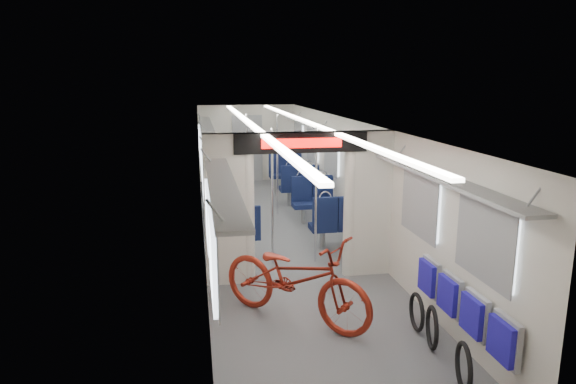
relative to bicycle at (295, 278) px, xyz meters
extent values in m
plane|color=#515456|center=(0.35, 3.42, -0.58)|extent=(12.00, 12.00, 0.00)
cube|color=beige|center=(-1.10, 3.42, 0.57)|extent=(0.02, 12.00, 2.30)
cube|color=beige|center=(1.80, 3.42, 0.57)|extent=(0.02, 12.00, 2.30)
cube|color=beige|center=(0.35, 9.42, 0.57)|extent=(2.90, 0.02, 2.30)
cube|color=beige|center=(0.35, -2.58, 0.57)|extent=(2.90, 0.02, 2.30)
cube|color=silver|center=(0.35, 3.42, 1.72)|extent=(2.90, 12.00, 0.02)
cube|color=white|center=(-0.20, 3.42, 1.69)|extent=(0.12, 11.40, 0.04)
cube|color=white|center=(0.90, 3.42, 1.69)|extent=(0.12, 11.40, 0.04)
cube|color=beige|center=(-0.78, 1.42, 0.42)|extent=(0.65, 0.18, 2.00)
cube|color=beige|center=(1.47, 1.42, 0.42)|extent=(0.65, 0.18, 2.00)
cube|color=beige|center=(0.35, 1.42, 1.57)|extent=(2.90, 0.18, 0.30)
cylinder|color=beige|center=(-0.45, 1.42, 0.42)|extent=(0.20, 0.20, 2.00)
cylinder|color=beige|center=(1.15, 1.42, 0.42)|extent=(0.20, 0.20, 2.00)
cube|color=black|center=(0.35, 1.31, 1.57)|extent=(2.00, 0.03, 0.30)
cube|color=#FF0C07|center=(0.35, 1.29, 1.57)|extent=(1.20, 0.02, 0.14)
cube|color=silver|center=(-1.07, -1.38, 0.82)|extent=(0.04, 1.00, 0.75)
cube|color=silver|center=(1.77, -1.38, 0.82)|extent=(0.04, 1.00, 0.75)
cube|color=silver|center=(-1.07, 0.22, 0.82)|extent=(0.04, 1.00, 0.75)
cube|color=silver|center=(1.77, 0.22, 0.82)|extent=(0.04, 1.00, 0.75)
cube|color=silver|center=(-1.07, 2.92, 0.82)|extent=(0.04, 1.00, 0.75)
cube|color=silver|center=(1.77, 2.92, 0.82)|extent=(0.04, 1.00, 0.75)
cube|color=silver|center=(-1.07, 4.82, 0.82)|extent=(0.04, 1.00, 0.75)
cube|color=silver|center=(1.77, 4.82, 0.82)|extent=(0.04, 1.00, 0.75)
cube|color=silver|center=(-1.07, 6.72, 0.82)|extent=(0.04, 1.00, 0.75)
cube|color=silver|center=(1.77, 6.72, 0.82)|extent=(0.04, 1.00, 0.75)
cube|color=silver|center=(-1.07, 8.52, 0.82)|extent=(0.04, 1.00, 0.75)
cube|color=silver|center=(1.77, 8.52, 0.82)|extent=(0.04, 1.00, 0.75)
cube|color=gray|center=(-0.92, -0.58, 1.37)|extent=(0.30, 3.60, 0.04)
cube|color=gray|center=(1.62, -0.58, 1.37)|extent=(0.30, 3.60, 0.04)
cube|color=gray|center=(-0.92, 5.42, 1.37)|extent=(0.30, 7.60, 0.04)
cube|color=gray|center=(1.62, 5.42, 1.37)|extent=(0.30, 7.60, 0.04)
cube|color=gray|center=(0.35, 9.36, 0.42)|extent=(0.90, 0.05, 2.00)
imported|color=maroon|center=(0.00, 0.00, 0.00)|extent=(2.11, 2.08, 1.16)
cube|color=gray|center=(1.73, -1.93, 0.00)|extent=(0.06, 0.43, 0.48)
cube|color=#1C1094|center=(1.67, -1.93, 0.00)|extent=(0.06, 0.39, 0.41)
cube|color=gray|center=(1.73, -1.38, 0.00)|extent=(0.06, 0.43, 0.48)
cube|color=#1C1094|center=(1.67, -1.38, 0.00)|extent=(0.06, 0.39, 0.41)
cube|color=gray|center=(1.73, -0.83, 0.00)|extent=(0.06, 0.43, 0.48)
cube|color=#1C1094|center=(1.67, -0.83, 0.00)|extent=(0.06, 0.39, 0.41)
cube|color=gray|center=(1.73, -0.28, 0.00)|extent=(0.06, 0.43, 0.48)
cube|color=#1C1094|center=(1.67, -0.28, 0.00)|extent=(0.06, 0.39, 0.41)
torus|color=black|center=(1.37, -1.80, -0.35)|extent=(0.17, 0.51, 0.51)
torus|color=black|center=(1.43, -0.98, -0.35)|extent=(0.17, 0.51, 0.52)
torus|color=black|center=(1.44, -0.54, -0.36)|extent=(0.10, 0.49, 0.49)
cube|color=#0C1539|center=(-0.35, 2.52, -0.18)|extent=(0.42, 0.39, 0.10)
cylinder|color=gray|center=(-0.35, 2.52, -0.40)|extent=(0.10, 0.10, 0.35)
cube|color=#0C1539|center=(-0.35, 2.36, 0.13)|extent=(0.42, 0.07, 0.51)
torus|color=silver|center=(-0.35, 2.36, 0.38)|extent=(0.21, 0.03, 0.21)
cube|color=#0C1539|center=(-0.35, 4.09, -0.18)|extent=(0.42, 0.39, 0.10)
cylinder|color=gray|center=(-0.35, 4.09, -0.40)|extent=(0.10, 0.10, 0.35)
cube|color=#0C1539|center=(-0.35, 4.25, 0.13)|extent=(0.42, 0.07, 0.51)
torus|color=silver|center=(-0.35, 4.25, 0.38)|extent=(0.21, 0.03, 0.21)
cube|color=#0C1539|center=(-0.82, 2.52, -0.18)|extent=(0.42, 0.39, 0.10)
cylinder|color=gray|center=(-0.82, 2.52, -0.40)|extent=(0.10, 0.10, 0.35)
cube|color=#0C1539|center=(-0.82, 2.36, 0.13)|extent=(0.42, 0.07, 0.51)
torus|color=silver|center=(-0.82, 2.36, 0.38)|extent=(0.21, 0.03, 0.21)
cube|color=#0C1539|center=(-0.82, 4.09, -0.18)|extent=(0.42, 0.39, 0.10)
cylinder|color=gray|center=(-0.82, 4.09, -0.40)|extent=(0.10, 0.10, 0.35)
cube|color=#0C1539|center=(-0.82, 4.25, 0.13)|extent=(0.42, 0.07, 0.51)
torus|color=silver|center=(-0.82, 4.25, 0.38)|extent=(0.21, 0.03, 0.21)
cube|color=#0C1539|center=(1.05, 2.75, -0.18)|extent=(0.45, 0.42, 0.10)
cylinder|color=gray|center=(1.05, 2.75, -0.40)|extent=(0.10, 0.10, 0.35)
cube|color=#0C1539|center=(1.05, 2.58, 0.15)|extent=(0.45, 0.08, 0.55)
torus|color=silver|center=(1.05, 2.58, 0.43)|extent=(0.23, 0.03, 0.23)
cube|color=#0C1539|center=(1.05, 4.47, -0.18)|extent=(0.45, 0.42, 0.10)
cylinder|color=gray|center=(1.05, 4.47, -0.40)|extent=(0.10, 0.10, 0.35)
cube|color=#0C1539|center=(1.05, 4.64, 0.15)|extent=(0.45, 0.08, 0.55)
torus|color=silver|center=(1.05, 4.64, 0.43)|extent=(0.23, 0.03, 0.23)
cube|color=#0C1539|center=(1.52, 2.75, -0.18)|extent=(0.45, 0.42, 0.10)
cylinder|color=gray|center=(1.52, 2.75, -0.40)|extent=(0.10, 0.10, 0.35)
cube|color=#0C1539|center=(1.52, 2.58, 0.15)|extent=(0.45, 0.08, 0.55)
torus|color=silver|center=(1.52, 2.58, 0.43)|extent=(0.23, 0.03, 0.23)
cube|color=#0C1539|center=(1.52, 4.47, -0.18)|extent=(0.45, 0.42, 0.10)
cylinder|color=gray|center=(1.52, 4.47, -0.40)|extent=(0.10, 0.10, 0.35)
cube|color=#0C1539|center=(1.52, 4.64, 0.15)|extent=(0.45, 0.08, 0.55)
torus|color=silver|center=(1.52, 4.64, 0.43)|extent=(0.23, 0.03, 0.23)
cube|color=#0C1539|center=(-0.35, 5.77, -0.18)|extent=(0.49, 0.46, 0.10)
cylinder|color=gray|center=(-0.35, 5.77, -0.40)|extent=(0.10, 0.10, 0.35)
cube|color=#0C1539|center=(-0.35, 5.59, 0.17)|extent=(0.49, 0.09, 0.60)
torus|color=silver|center=(-0.35, 5.59, 0.47)|extent=(0.25, 0.03, 0.25)
cube|color=#0C1539|center=(-0.35, 7.63, -0.18)|extent=(0.49, 0.46, 0.10)
cylinder|color=gray|center=(-0.35, 7.63, -0.40)|extent=(0.10, 0.10, 0.35)
cube|color=#0C1539|center=(-0.35, 7.81, 0.17)|extent=(0.49, 0.09, 0.60)
torus|color=silver|center=(-0.35, 7.81, 0.47)|extent=(0.25, 0.03, 0.25)
cube|color=#0C1539|center=(-0.82, 5.77, -0.18)|extent=(0.49, 0.46, 0.10)
cylinder|color=gray|center=(-0.82, 5.77, -0.40)|extent=(0.10, 0.10, 0.35)
cube|color=#0C1539|center=(-0.82, 5.59, 0.17)|extent=(0.49, 0.09, 0.60)
torus|color=silver|center=(-0.82, 5.59, 0.47)|extent=(0.25, 0.03, 0.25)
cube|color=#0C1539|center=(-0.82, 7.63, -0.18)|extent=(0.49, 0.46, 0.10)
cylinder|color=gray|center=(-0.82, 7.63, -0.40)|extent=(0.10, 0.10, 0.35)
cube|color=#0C1539|center=(-0.82, 7.81, 0.17)|extent=(0.49, 0.09, 0.60)
torus|color=silver|center=(-0.82, 7.81, 0.47)|extent=(0.25, 0.03, 0.25)
cube|color=#0C1539|center=(1.05, 6.14, -0.18)|extent=(0.46, 0.43, 0.10)
cylinder|color=gray|center=(1.05, 6.14, -0.40)|extent=(0.10, 0.10, 0.35)
cube|color=#0C1539|center=(1.05, 5.97, 0.15)|extent=(0.46, 0.08, 0.57)
torus|color=silver|center=(1.05, 5.97, 0.44)|extent=(0.23, 0.03, 0.23)
cube|color=#0C1539|center=(1.05, 7.89, -0.18)|extent=(0.46, 0.43, 0.10)
cylinder|color=gray|center=(1.05, 7.89, -0.40)|extent=(0.10, 0.10, 0.35)
cube|color=#0C1539|center=(1.05, 8.07, 0.15)|extent=(0.46, 0.08, 0.57)
torus|color=silver|center=(1.05, 8.07, 0.44)|extent=(0.23, 0.03, 0.23)
cube|color=#0C1539|center=(1.52, 6.14, -0.18)|extent=(0.46, 0.43, 0.10)
cylinder|color=gray|center=(1.52, 6.14, -0.40)|extent=(0.10, 0.10, 0.35)
cube|color=#0C1539|center=(1.52, 5.97, 0.15)|extent=(0.46, 0.08, 0.57)
torus|color=silver|center=(1.52, 5.97, 0.44)|extent=(0.23, 0.03, 0.23)
cube|color=#0C1539|center=(1.52, 7.89, -0.18)|extent=(0.46, 0.43, 0.10)
cylinder|color=gray|center=(1.52, 7.89, -0.40)|extent=(0.10, 0.10, 0.35)
cube|color=#0C1539|center=(1.52, 8.07, 0.15)|extent=(0.46, 0.08, 0.57)
torus|color=silver|center=(1.52, 8.07, 0.44)|extent=(0.23, 0.03, 0.23)
cylinder|color=silver|center=(0.03, 2.13, 0.57)|extent=(0.04, 0.04, 2.30)
cylinder|color=silver|center=(0.76, 2.08, 0.57)|extent=(0.04, 0.04, 2.30)
cylinder|color=silver|center=(-0.05, 5.46, 0.57)|extent=(0.04, 0.04, 2.30)
cylinder|color=silver|center=(0.61, 5.28, 0.57)|extent=(0.04, 0.04, 2.30)
camera|label=1|loc=(-1.19, -6.05, 2.51)|focal=32.00mm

